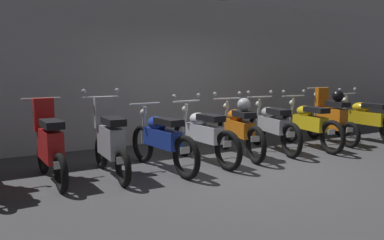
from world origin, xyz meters
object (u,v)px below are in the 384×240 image
Objects in this scene: motorbike_slot_5 at (239,127)px; motorbike_slot_8 at (331,117)px; motorbike_slot_2 at (110,141)px; motorbike_slot_1 at (50,145)px; motorbike_slot_4 at (203,134)px; motorbike_slot_7 at (309,124)px; motorbike_slot_6 at (272,126)px; motorbike_slot_9 at (366,119)px; motorbike_slot_3 at (162,139)px.

motorbike_slot_5 is 1.15× the size of motorbike_slot_8.
motorbike_slot_2 is at bearing -177.86° from motorbike_slot_8.
motorbike_slot_4 is (2.48, -0.12, -0.03)m from motorbike_slot_1.
motorbike_slot_5 is at bearing 7.32° from motorbike_slot_4.
motorbike_slot_7 is (4.98, -0.13, -0.03)m from motorbike_slot_1.
motorbike_slot_6 is at bearing 3.10° from motorbike_slot_2.
motorbike_slot_2 is at bearing -178.79° from motorbike_slot_4.
motorbike_slot_7 is at bearing 0.31° from motorbike_slot_2.
motorbike_slot_2 is 0.86× the size of motorbike_slot_4.
motorbike_slot_5 is (3.32, -0.01, 0.00)m from motorbike_slot_1.
motorbike_slot_1 reaches higher than motorbike_slot_9.
motorbike_slot_1 is 3.32m from motorbike_slot_5.
motorbike_slot_3 is 4.16m from motorbike_slot_8.
motorbike_slot_5 is 0.83m from motorbike_slot_6.
motorbike_slot_3 is 0.83m from motorbike_slot_4.
motorbike_slot_8 is (1.66, 0.01, 0.07)m from motorbike_slot_6.
motorbike_slot_5 is (1.66, 0.20, 0.04)m from motorbike_slot_3.
motorbike_slot_7 is (2.49, -0.01, 0.00)m from motorbike_slot_4.
motorbike_slot_6 reaches higher than motorbike_slot_3.
motorbike_slot_1 is 0.86× the size of motorbike_slot_4.
motorbike_slot_2 is at bearing -176.74° from motorbike_slot_5.
motorbike_slot_3 is 4.97m from motorbike_slot_9.
motorbike_slot_6 is at bearing 0.39° from motorbike_slot_1.
motorbike_slot_9 is at bearing -0.63° from motorbike_slot_2.
motorbike_slot_4 is at bearing 178.64° from motorbike_slot_9.
motorbike_slot_5 and motorbike_slot_7 have the same top height.
motorbike_slot_1 is 0.84m from motorbike_slot_2.
motorbike_slot_6 is 0.99× the size of motorbike_slot_9.
motorbike_slot_7 is at bearing -4.11° from motorbike_slot_5.
motorbike_slot_1 is 0.87× the size of motorbike_slot_5.
motorbike_slot_5 is (0.83, 0.11, 0.04)m from motorbike_slot_4.
motorbike_slot_3 is at bearing -173.84° from motorbike_slot_4.
motorbike_slot_4 reaches higher than motorbike_slot_3.
motorbike_slot_9 is at bearing -0.10° from motorbike_slot_3.
motorbike_slot_1 is 6.63m from motorbike_slot_9.
motorbike_slot_2 reaches higher than motorbike_slot_8.
motorbike_slot_8 reaches higher than motorbike_slot_9.
motorbike_slot_2 is at bearing 179.37° from motorbike_slot_9.
motorbike_slot_9 is (4.14, -0.10, 0.00)m from motorbike_slot_4.
motorbike_slot_2 reaches higher than motorbike_slot_5.
motorbike_slot_6 is at bearing 5.37° from motorbike_slot_3.
motorbike_slot_5 is at bearing -178.98° from motorbike_slot_8.
motorbike_slot_8 is (0.83, 0.16, 0.07)m from motorbike_slot_7.
motorbike_slot_2 is 1.01× the size of motorbike_slot_8.
motorbike_slot_2 is 3.32m from motorbike_slot_6.
motorbike_slot_2 is 0.86× the size of motorbike_slot_9.
motorbike_slot_8 reaches higher than motorbike_slot_4.
motorbike_slot_6 is 1.66m from motorbike_slot_8.
motorbike_slot_1 is 0.86× the size of motorbike_slot_3.
motorbike_slot_7 is at bearing -0.28° from motorbike_slot_4.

